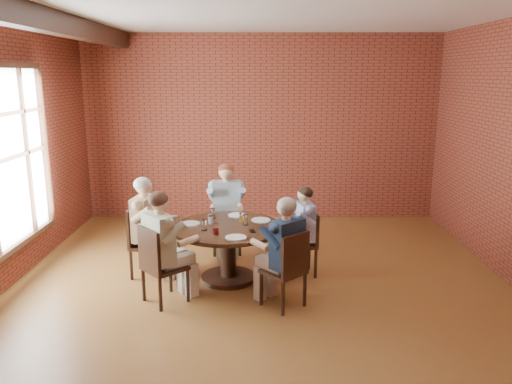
{
  "coord_description": "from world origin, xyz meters",
  "views": [
    {
      "loc": [
        -0.04,
        -5.74,
        2.68
      ],
      "look_at": [
        -0.07,
        1.0,
        1.08
      ],
      "focal_mm": 35.0,
      "sensor_mm": 36.0,
      "label": 1
    }
  ],
  "objects_px": {
    "diner_d": "(164,248)",
    "chair_d": "(158,263)",
    "chair_c": "(142,239)",
    "diner_b": "(227,209)",
    "diner_c": "(148,227)",
    "diner_e": "(283,253)",
    "chair_a": "(307,241)",
    "diner_a": "(302,232)",
    "chair_e": "(288,267)",
    "dining_table": "(228,242)",
    "chair_b": "(227,218)",
    "smartphone": "(252,231)"
  },
  "relations": [
    {
      "from": "chair_a",
      "to": "diner_c",
      "type": "bearing_deg",
      "value": -99.43
    },
    {
      "from": "diner_a",
      "to": "diner_c",
      "type": "bearing_deg",
      "value": -99.75
    },
    {
      "from": "chair_b",
      "to": "diner_b",
      "type": "bearing_deg",
      "value": -90.0
    },
    {
      "from": "dining_table",
      "to": "chair_e",
      "type": "xyz_separation_m",
      "value": [
        0.75,
        -0.82,
        -0.02
      ]
    },
    {
      "from": "chair_c",
      "to": "chair_e",
      "type": "relative_size",
      "value": 1.02
    },
    {
      "from": "chair_b",
      "to": "chair_e",
      "type": "bearing_deg",
      "value": -71.54
    },
    {
      "from": "diner_c",
      "to": "dining_table",
      "type": "bearing_deg",
      "value": -90.0
    },
    {
      "from": "diner_a",
      "to": "chair_e",
      "type": "relative_size",
      "value": 1.31
    },
    {
      "from": "diner_b",
      "to": "diner_e",
      "type": "distance_m",
      "value": 2.0
    },
    {
      "from": "smartphone",
      "to": "chair_e",
      "type": "bearing_deg",
      "value": -66.84
    },
    {
      "from": "diner_a",
      "to": "chair_c",
      "type": "bearing_deg",
      "value": -100.12
    },
    {
      "from": "dining_table",
      "to": "chair_c",
      "type": "relative_size",
      "value": 1.51
    },
    {
      "from": "chair_a",
      "to": "diner_a",
      "type": "height_order",
      "value": "diner_a"
    },
    {
      "from": "chair_d",
      "to": "diner_d",
      "type": "relative_size",
      "value": 0.7
    },
    {
      "from": "diner_c",
      "to": "diner_e",
      "type": "bearing_deg",
      "value": -109.28
    },
    {
      "from": "diner_b",
      "to": "smartphone",
      "type": "bearing_deg",
      "value": -77.18
    },
    {
      "from": "chair_a",
      "to": "diner_a",
      "type": "distance_m",
      "value": 0.15
    },
    {
      "from": "diner_c",
      "to": "diner_b",
      "type": "bearing_deg",
      "value": -38.9
    },
    {
      "from": "diner_b",
      "to": "diner_d",
      "type": "height_order",
      "value": "diner_b"
    },
    {
      "from": "diner_c",
      "to": "chair_e",
      "type": "relative_size",
      "value": 1.46
    },
    {
      "from": "diner_b",
      "to": "chair_e",
      "type": "distance_m",
      "value": 2.08
    },
    {
      "from": "dining_table",
      "to": "diner_a",
      "type": "height_order",
      "value": "diner_a"
    },
    {
      "from": "diner_e",
      "to": "chair_d",
      "type": "bearing_deg",
      "value": -44.3
    },
    {
      "from": "diner_e",
      "to": "smartphone",
      "type": "bearing_deg",
      "value": -97.34
    },
    {
      "from": "diner_c",
      "to": "diner_e",
      "type": "relative_size",
      "value": 1.03
    },
    {
      "from": "diner_a",
      "to": "chair_d",
      "type": "bearing_deg",
      "value": -73.83
    },
    {
      "from": "chair_b",
      "to": "diner_e",
      "type": "height_order",
      "value": "diner_e"
    },
    {
      "from": "diner_a",
      "to": "chair_c",
      "type": "relative_size",
      "value": 1.29
    },
    {
      "from": "chair_c",
      "to": "diner_d",
      "type": "bearing_deg",
      "value": -143.08
    },
    {
      "from": "diner_a",
      "to": "diner_b",
      "type": "xyz_separation_m",
      "value": [
        -1.07,
        0.89,
        0.07
      ]
    },
    {
      "from": "diner_a",
      "to": "diner_e",
      "type": "relative_size",
      "value": 0.92
    },
    {
      "from": "chair_a",
      "to": "diner_d",
      "type": "relative_size",
      "value": 0.64
    },
    {
      "from": "dining_table",
      "to": "chair_b",
      "type": "relative_size",
      "value": 1.51
    },
    {
      "from": "diner_b",
      "to": "diner_e",
      "type": "height_order",
      "value": "diner_b"
    },
    {
      "from": "chair_b",
      "to": "diner_b",
      "type": "xyz_separation_m",
      "value": [
        0.01,
        -0.09,
        0.17
      ]
    },
    {
      "from": "diner_d",
      "to": "chair_d",
      "type": "bearing_deg",
      "value": 90.0
    },
    {
      "from": "diner_b",
      "to": "chair_e",
      "type": "relative_size",
      "value": 1.47
    },
    {
      "from": "dining_table",
      "to": "chair_d",
      "type": "height_order",
      "value": "chair_d"
    },
    {
      "from": "chair_b",
      "to": "diner_e",
      "type": "bearing_deg",
      "value": -72.31
    },
    {
      "from": "dining_table",
      "to": "diner_e",
      "type": "bearing_deg",
      "value": -47.64
    },
    {
      "from": "chair_e",
      "to": "diner_a",
      "type": "bearing_deg",
      "value": -145.5
    },
    {
      "from": "diner_c",
      "to": "chair_d",
      "type": "xyz_separation_m",
      "value": [
        0.29,
        -0.86,
        -0.16
      ]
    },
    {
      "from": "diner_d",
      "to": "chair_b",
      "type": "bearing_deg",
      "value": -61.23
    },
    {
      "from": "chair_b",
      "to": "chair_c",
      "type": "xyz_separation_m",
      "value": [
        -1.07,
        -1.01,
        -0.0
      ]
    },
    {
      "from": "diner_b",
      "to": "diner_c",
      "type": "height_order",
      "value": "diner_b"
    },
    {
      "from": "dining_table",
      "to": "diner_d",
      "type": "distance_m",
      "value": 0.98
    },
    {
      "from": "dining_table",
      "to": "chair_c",
      "type": "xyz_separation_m",
      "value": [
        -1.16,
        0.16,
        -0.01
      ]
    },
    {
      "from": "chair_a",
      "to": "chair_c",
      "type": "xyz_separation_m",
      "value": [
        -2.22,
        -0.04,
        0.03
      ]
    },
    {
      "from": "dining_table",
      "to": "diner_b",
      "type": "xyz_separation_m",
      "value": [
        -0.08,
        1.08,
        0.16
      ]
    },
    {
      "from": "chair_d",
      "to": "diner_e",
      "type": "xyz_separation_m",
      "value": [
        1.47,
        -0.05,
        0.15
      ]
    }
  ]
}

